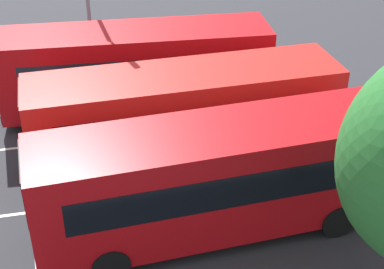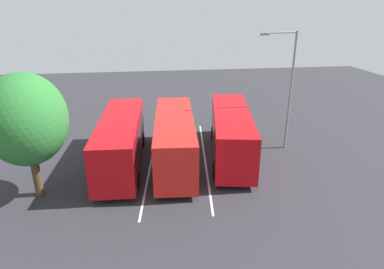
{
  "view_description": "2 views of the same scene",
  "coord_description": "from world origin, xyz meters",
  "px_view_note": "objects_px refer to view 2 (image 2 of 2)",
  "views": [
    {
      "loc": [
        4.47,
        15.24,
        10.62
      ],
      "look_at": [
        -0.22,
        1.32,
        1.69
      ],
      "focal_mm": 54.03,
      "sensor_mm": 36.0,
      "label": 1
    },
    {
      "loc": [
        -20.26,
        1.83,
        9.85
      ],
      "look_at": [
        1.14,
        -1.1,
        1.39
      ],
      "focal_mm": 30.99,
      "sensor_mm": 36.0,
      "label": 2
    }
  ],
  "objects_px": {
    "bus_center_right": "(121,140)",
    "pedestrian": "(132,114)",
    "bus_far_left": "(231,132)",
    "bus_center_left": "(175,138)",
    "street_lamp": "(288,84)",
    "depot_tree": "(26,120)"
  },
  "relations": [
    {
      "from": "bus_center_right",
      "to": "bus_far_left",
      "type": "bearing_deg",
      "value": -84.53
    },
    {
      "from": "bus_center_left",
      "to": "pedestrian",
      "type": "bearing_deg",
      "value": 25.57
    },
    {
      "from": "bus_far_left",
      "to": "bus_center_left",
      "type": "xyz_separation_m",
      "value": [
        -0.59,
        3.92,
        0.0
      ]
    },
    {
      "from": "bus_far_left",
      "to": "bus_center_right",
      "type": "height_order",
      "value": "same"
    },
    {
      "from": "bus_far_left",
      "to": "bus_center_left",
      "type": "relative_size",
      "value": 1.01
    },
    {
      "from": "bus_far_left",
      "to": "street_lamp",
      "type": "bearing_deg",
      "value": -68.4
    },
    {
      "from": "street_lamp",
      "to": "depot_tree",
      "type": "relative_size",
      "value": 1.22
    },
    {
      "from": "street_lamp",
      "to": "bus_center_right",
      "type": "bearing_deg",
      "value": -2.16
    },
    {
      "from": "bus_far_left",
      "to": "pedestrian",
      "type": "bearing_deg",
      "value": 54.14
    },
    {
      "from": "bus_center_right",
      "to": "pedestrian",
      "type": "height_order",
      "value": "bus_center_right"
    },
    {
      "from": "bus_far_left",
      "to": "pedestrian",
      "type": "xyz_separation_m",
      "value": [
        7.11,
        6.93,
        -0.69
      ]
    },
    {
      "from": "bus_far_left",
      "to": "street_lamp",
      "type": "relative_size",
      "value": 1.2
    },
    {
      "from": "pedestrian",
      "to": "bus_far_left",
      "type": "bearing_deg",
      "value": 78.44
    },
    {
      "from": "bus_center_right",
      "to": "pedestrian",
      "type": "bearing_deg",
      "value": -0.73
    },
    {
      "from": "pedestrian",
      "to": "depot_tree",
      "type": "relative_size",
      "value": 0.26
    },
    {
      "from": "street_lamp",
      "to": "depot_tree",
      "type": "height_order",
      "value": "street_lamp"
    },
    {
      "from": "street_lamp",
      "to": "pedestrian",
      "type": "bearing_deg",
      "value": -37.72
    },
    {
      "from": "bus_center_left",
      "to": "bus_center_right",
      "type": "bearing_deg",
      "value": 90.35
    },
    {
      "from": "bus_far_left",
      "to": "depot_tree",
      "type": "distance_m",
      "value": 12.54
    },
    {
      "from": "bus_center_left",
      "to": "street_lamp",
      "type": "distance_m",
      "value": 8.69
    },
    {
      "from": "bus_center_left",
      "to": "depot_tree",
      "type": "distance_m",
      "value": 8.76
    },
    {
      "from": "bus_center_right",
      "to": "depot_tree",
      "type": "height_order",
      "value": "depot_tree"
    }
  ]
}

